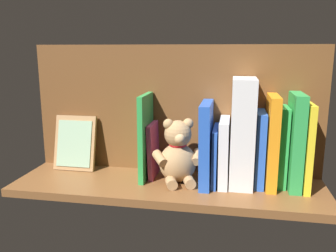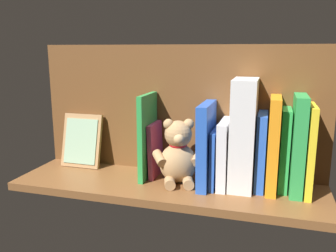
{
  "view_description": "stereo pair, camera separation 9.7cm",
  "coord_description": "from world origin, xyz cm",
  "px_view_note": "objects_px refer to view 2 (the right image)",
  "views": [
    {
      "loc": [
        -17.4,
        93.79,
        37.34
      ],
      "look_at": [
        0.0,
        0.0,
        16.59
      ],
      "focal_mm": 37.69,
      "sensor_mm": 36.0,
      "label": 1
    },
    {
      "loc": [
        -26.88,
        91.52,
        37.34
      ],
      "look_at": [
        0.0,
        0.0,
        16.59
      ],
      "focal_mm": 37.69,
      "sensor_mm": 36.0,
      "label": 2
    }
  ],
  "objects_px": {
    "book_0": "(309,150)",
    "picture_frame_leaning": "(82,141)",
    "dictionary_thick_white": "(243,134)",
    "teddy_bear": "(178,155)"
  },
  "relations": [
    {
      "from": "book_0",
      "to": "picture_frame_leaning",
      "type": "bearing_deg",
      "value": -2.94
    },
    {
      "from": "dictionary_thick_white",
      "to": "teddy_bear",
      "type": "relative_size",
      "value": 1.61
    },
    {
      "from": "book_0",
      "to": "picture_frame_leaning",
      "type": "xyz_separation_m",
      "value": [
        0.68,
        -0.04,
        -0.03
      ]
    },
    {
      "from": "book_0",
      "to": "picture_frame_leaning",
      "type": "distance_m",
      "value": 0.69
    },
    {
      "from": "dictionary_thick_white",
      "to": "book_0",
      "type": "bearing_deg",
      "value": -179.03
    },
    {
      "from": "dictionary_thick_white",
      "to": "teddy_bear",
      "type": "bearing_deg",
      "value": 5.72
    },
    {
      "from": "dictionary_thick_white",
      "to": "picture_frame_leaning",
      "type": "height_order",
      "value": "dictionary_thick_white"
    },
    {
      "from": "book_0",
      "to": "teddy_bear",
      "type": "height_order",
      "value": "book_0"
    },
    {
      "from": "picture_frame_leaning",
      "to": "dictionary_thick_white",
      "type": "bearing_deg",
      "value": 175.79
    },
    {
      "from": "dictionary_thick_white",
      "to": "teddy_bear",
      "type": "height_order",
      "value": "dictionary_thick_white"
    }
  ]
}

